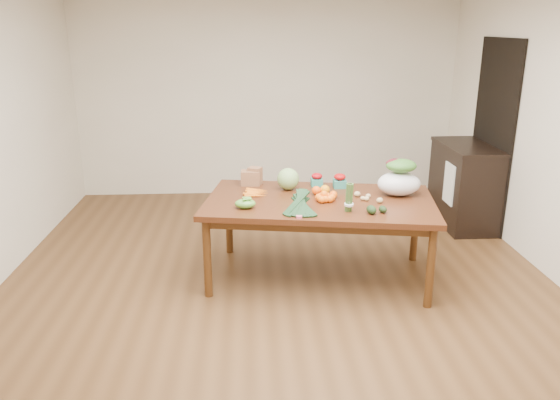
{
  "coord_description": "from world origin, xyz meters",
  "views": [
    {
      "loc": [
        -0.24,
        -4.28,
        2.23
      ],
      "look_at": [
        0.0,
        0.0,
        0.85
      ],
      "focal_mm": 35.0,
      "sensor_mm": 36.0,
      "label": 1
    }
  ],
  "objects": [
    {
      "name": "strawberry_basket_a",
      "position": [
        0.4,
        0.73,
        0.8
      ],
      "size": [
        0.12,
        0.12,
        0.1
      ],
      "primitive_type": null,
      "rotation": [
        0.0,
        0.0,
        -0.16
      ],
      "color": "red",
      "rests_on": "dining_table"
    },
    {
      "name": "mandarin_cluster",
      "position": [
        0.4,
        0.23,
        0.8
      ],
      "size": [
        0.21,
        0.21,
        0.1
      ],
      "primitive_type": null,
      "rotation": [
        0.0,
        0.0,
        -0.16
      ],
      "color": "#FF5E0F",
      "rests_on": "dining_table"
    },
    {
      "name": "dish_towel",
      "position": [
        1.96,
        1.4,
        0.55
      ],
      "size": [
        0.02,
        0.28,
        0.45
      ],
      "primitive_type": "cube",
      "color": "white",
      "rests_on": "cabinet"
    },
    {
      "name": "potato_e",
      "position": [
        0.88,
        0.17,
        0.77
      ],
      "size": [
        0.06,
        0.05,
        0.05
      ],
      "primitive_type": "ellipsoid",
      "color": "#D5B97B",
      "rests_on": "dining_table"
    },
    {
      "name": "snap_pea_bag",
      "position": [
        -0.28,
        0.1,
        0.79
      ],
      "size": [
        0.18,
        0.13,
        0.08
      ],
      "primitive_type": "ellipsoid",
      "color": "#5D9B34",
      "rests_on": "dining_table"
    },
    {
      "name": "kale_bunch",
      "position": [
        0.16,
        -0.08,
        0.83
      ],
      "size": [
        0.38,
        0.45,
        0.16
      ],
      "primitive_type": null,
      "rotation": [
        0.0,
        0.0,
        -0.16
      ],
      "color": "#16321E",
      "rests_on": "dining_table"
    },
    {
      "name": "potato_b",
      "position": [
        0.78,
        0.23,
        0.77
      ],
      "size": [
        0.05,
        0.04,
        0.04
      ],
      "primitive_type": "ellipsoid",
      "color": "tan",
      "rests_on": "dining_table"
    },
    {
      "name": "potato_a",
      "position": [
        0.75,
        0.25,
        0.77
      ],
      "size": [
        0.04,
        0.04,
        0.04
      ],
      "primitive_type": "ellipsoid",
      "color": "tan",
      "rests_on": "dining_table"
    },
    {
      "name": "room_walls",
      "position": [
        0.0,
        0.0,
        1.35
      ],
      "size": [
        5.02,
        6.02,
        2.7
      ],
      "color": "white",
      "rests_on": "floor"
    },
    {
      "name": "potato_c",
      "position": [
        0.81,
        0.31,
        0.77
      ],
      "size": [
        0.05,
        0.04,
        0.04
      ],
      "primitive_type": "ellipsoid",
      "color": "#DEB580",
      "rests_on": "dining_table"
    },
    {
      "name": "paper_bag",
      "position": [
        -0.23,
        0.8,
        0.83
      ],
      "size": [
        0.27,
        0.24,
        0.17
      ],
      "primitive_type": null,
      "rotation": [
        0.0,
        0.0,
        -0.16
      ],
      "color": "brown",
      "rests_on": "dining_table"
    },
    {
      "name": "dining_table",
      "position": [
        0.37,
        0.29,
        0.38
      ],
      "size": [
        2.16,
        1.42,
        0.75
      ],
      "primitive_type": "cube",
      "rotation": [
        0.0,
        0.0,
        -0.16
      ],
      "color": "#451F10",
      "rests_on": "floor"
    },
    {
      "name": "potato_d",
      "position": [
        0.72,
        0.36,
        0.77
      ],
      "size": [
        0.06,
        0.05,
        0.05
      ],
      "primitive_type": "ellipsoid",
      "color": "tan",
      "rests_on": "dining_table"
    },
    {
      "name": "strawberry_basket_b",
      "position": [
        0.61,
        0.66,
        0.8
      ],
      "size": [
        0.13,
        0.13,
        0.11
      ],
      "primitive_type": null,
      "rotation": [
        0.0,
        0.0,
        -0.16
      ],
      "color": "red",
      "rests_on": "dining_table"
    },
    {
      "name": "salad_bag",
      "position": [
        1.1,
        0.39,
        0.9
      ],
      "size": [
        0.43,
        0.35,
        0.3
      ],
      "primitive_type": null,
      "rotation": [
        0.0,
        0.0,
        -0.16
      ],
      "color": "silver",
      "rests_on": "dining_table"
    },
    {
      "name": "orange_c",
      "position": [
        0.5,
        0.32,
        0.79
      ],
      "size": [
        0.07,
        0.07,
        0.07
      ],
      "primitive_type": "sphere",
      "color": "#FE5C0F",
      "rests_on": "dining_table"
    },
    {
      "name": "orange_b",
      "position": [
        0.44,
        0.45,
        0.79
      ],
      "size": [
        0.09,
        0.09,
        0.09
      ],
      "primitive_type": "sphere",
      "color": "#FFA90F",
      "rests_on": "dining_table"
    },
    {
      "name": "floor",
      "position": [
        0.0,
        0.0,
        0.0
      ],
      "size": [
        6.0,
        6.0,
        0.0
      ],
      "primitive_type": "plane",
      "color": "brown",
      "rests_on": "ground"
    },
    {
      "name": "avocado_b",
      "position": [
        0.85,
        -0.09,
        0.78
      ],
      "size": [
        0.08,
        0.1,
        0.06
      ],
      "primitive_type": "ellipsoid",
      "rotation": [
        0.0,
        0.0,
        0.3
      ],
      "color": "black",
      "rests_on": "dining_table"
    },
    {
      "name": "avocado_a",
      "position": [
        0.75,
        -0.11,
        0.79
      ],
      "size": [
        0.1,
        0.12,
        0.07
      ],
      "primitive_type": "ellipsoid",
      "rotation": [
        0.0,
        0.0,
        0.3
      ],
      "color": "black",
      "rests_on": "dining_table"
    },
    {
      "name": "doorway_dark",
      "position": [
        2.48,
        1.6,
        1.05
      ],
      "size": [
        0.02,
        1.0,
        2.1
      ],
      "primitive_type": "cube",
      "color": "black",
      "rests_on": "floor"
    },
    {
      "name": "orange_a",
      "position": [
        0.36,
        0.44,
        0.79
      ],
      "size": [
        0.08,
        0.08,
        0.08
      ],
      "primitive_type": "sphere",
      "color": "#FF580F",
      "rests_on": "dining_table"
    },
    {
      "name": "carrots",
      "position": [
        -0.18,
        0.49,
        0.76
      ],
      "size": [
        0.26,
        0.28,
        0.03
      ],
      "primitive_type": null,
      "rotation": [
        0.0,
        0.0,
        -0.16
      ],
      "color": "orange",
      "rests_on": "dining_table"
    },
    {
      "name": "asparagus_bundle",
      "position": [
        0.57,
        -0.05,
        0.88
      ],
      "size": [
        0.1,
        0.13,
        0.26
      ],
      "primitive_type": null,
      "rotation": [
        0.15,
        0.0,
        -0.16
      ],
      "color": "#4A7D39",
      "rests_on": "dining_table"
    },
    {
      "name": "cabinet",
      "position": [
        2.22,
        1.61,
        0.47
      ],
      "size": [
        0.52,
        1.02,
        0.94
      ],
      "primitive_type": "cube",
      "color": "black",
      "rests_on": "floor"
    },
    {
      "name": "cabbage",
      "position": [
        0.12,
        0.62,
        0.85
      ],
      "size": [
        0.21,
        0.21,
        0.21
      ],
      "primitive_type": "sphere",
      "color": "#7FB065",
      "rests_on": "dining_table"
    }
  ]
}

